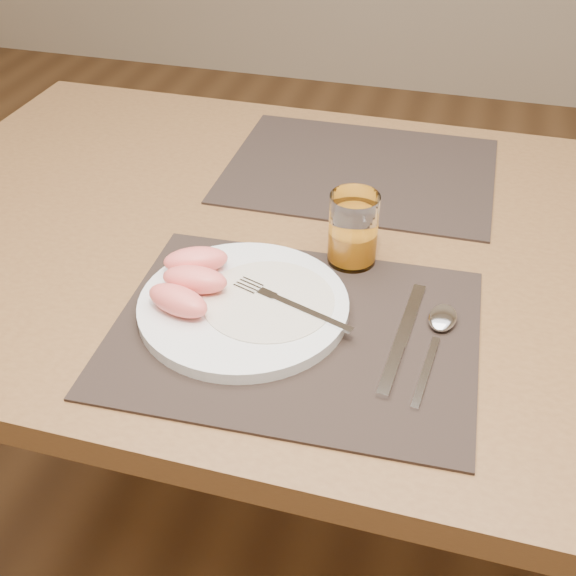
# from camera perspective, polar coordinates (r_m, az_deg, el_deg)

# --- Properties ---
(ground) EXTENTS (5.00, 5.00, 0.00)m
(ground) POSITION_cam_1_polar(r_m,az_deg,el_deg) (1.61, 1.93, -18.88)
(ground) COLOR brown
(ground) RESTS_ON ground
(table) EXTENTS (1.40, 0.90, 0.75)m
(table) POSITION_cam_1_polar(r_m,az_deg,el_deg) (1.13, 2.62, 0.47)
(table) COLOR brown
(table) RESTS_ON ground
(placemat_near) EXTENTS (0.47, 0.37, 0.00)m
(placemat_near) POSITION_cam_1_polar(r_m,az_deg,el_deg) (0.90, 0.53, -3.41)
(placemat_near) COLOR #2D221C
(placemat_near) RESTS_ON table
(placemat_far) EXTENTS (0.46, 0.36, 0.00)m
(placemat_far) POSITION_cam_1_polar(r_m,az_deg,el_deg) (1.26, 5.71, 9.26)
(placemat_far) COLOR #2D221C
(placemat_far) RESTS_ON table
(plate) EXTENTS (0.27, 0.27, 0.02)m
(plate) POSITION_cam_1_polar(r_m,az_deg,el_deg) (0.93, -3.53, -1.42)
(plate) COLOR white
(plate) RESTS_ON placemat_near
(plate_dressing) EXTENTS (0.17, 0.17, 0.00)m
(plate_dressing) POSITION_cam_1_polar(r_m,az_deg,el_deg) (0.92, -1.58, -0.94)
(plate_dressing) COLOR white
(plate_dressing) RESTS_ON plate
(fork) EXTENTS (0.17, 0.07, 0.00)m
(fork) POSITION_cam_1_polar(r_m,az_deg,el_deg) (0.92, -0.45, -1.02)
(fork) COLOR silver
(fork) RESTS_ON plate
(knife) EXTENTS (0.03, 0.22, 0.01)m
(knife) POSITION_cam_1_polar(r_m,az_deg,el_deg) (0.88, 8.79, -4.54)
(knife) COLOR silver
(knife) RESTS_ON placemat_near
(spoon) EXTENTS (0.04, 0.19, 0.01)m
(spoon) POSITION_cam_1_polar(r_m,az_deg,el_deg) (0.92, 11.94, -2.88)
(spoon) COLOR silver
(spoon) RESTS_ON placemat_near
(juice_glass) EXTENTS (0.07, 0.07, 0.10)m
(juice_glass) POSITION_cam_1_polar(r_m,az_deg,el_deg) (1.00, 5.15, 4.38)
(juice_glass) COLOR white
(juice_glass) RESTS_ON placemat_near
(grapefruit_wedges) EXTENTS (0.11, 0.16, 0.03)m
(grapefruit_wedges) POSITION_cam_1_polar(r_m,az_deg,el_deg) (0.94, -7.76, 0.67)
(grapefruit_wedges) COLOR #FF7668
(grapefruit_wedges) RESTS_ON plate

